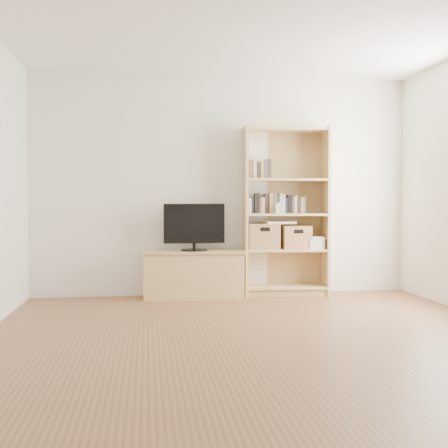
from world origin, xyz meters
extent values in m
cube|color=brown|center=(0.00, 0.00, 0.00)|extent=(4.50, 5.00, 0.01)
cube|color=white|center=(0.00, 2.50, 1.30)|extent=(4.50, 0.02, 2.60)
cube|color=white|center=(0.00, -2.50, 1.30)|extent=(4.50, 0.02, 2.60)
cube|color=white|center=(0.00, 0.00, 2.60)|extent=(4.50, 5.00, 0.01)
cube|color=tan|center=(-0.37, 2.29, 0.26)|extent=(1.16, 0.52, 0.52)
cube|color=tan|center=(0.72, 2.32, 0.99)|extent=(1.01, 0.42, 1.98)
cube|color=black|center=(-0.37, 2.29, 0.82)|extent=(0.70, 0.09, 0.55)
cube|color=#B7ADA5|center=(0.72, 2.35, 1.08)|extent=(0.87, 0.24, 0.23)
cube|color=#B7ADA5|center=(0.50, 2.36, 1.47)|extent=(0.37, 0.16, 0.19)
cube|color=white|center=(0.60, 2.22, 1.02)|extent=(0.06, 0.05, 0.11)
cube|color=tan|center=(0.46, 2.34, 0.70)|extent=(0.39, 0.33, 0.30)
cube|color=tan|center=(0.84, 2.31, 0.69)|extent=(0.34, 0.28, 0.27)
cube|color=silver|center=(0.64, 2.31, 0.86)|extent=(0.35, 0.25, 0.03)
cube|color=beige|center=(1.06, 2.30, 0.61)|extent=(0.19, 0.27, 0.12)
camera|label=1|loc=(-0.91, -4.14, 1.10)|focal=45.00mm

